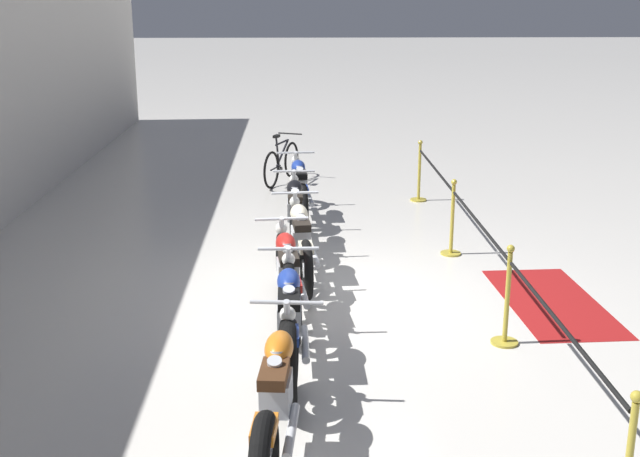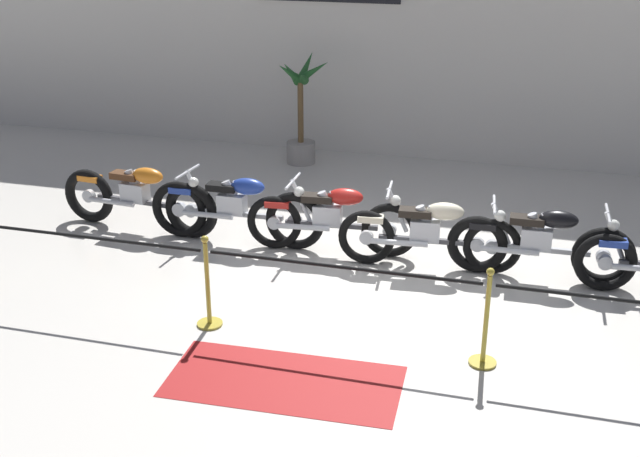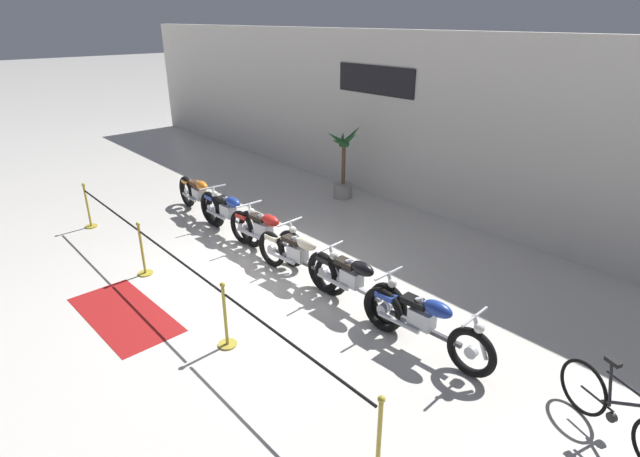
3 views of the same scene
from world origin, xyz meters
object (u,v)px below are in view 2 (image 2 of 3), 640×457
object	(u,v)px
motorcycle_blue_1	(236,209)
floor_banner	(284,381)
motorcycle_cream_3	(430,234)
stanchion_mid_left	(208,295)
potted_palm_left_of_row	(301,116)
stanchion_far_left	(215,266)
motorcycle_black_4	(541,244)
stanchion_mid_right	(485,332)
motorcycle_red_2	(332,219)
motorcycle_orange_0	(139,197)

from	to	relation	value
motorcycle_blue_1	floor_banner	world-z (taller)	motorcycle_blue_1
motorcycle_blue_1	motorcycle_cream_3	distance (m)	2.60
motorcycle_blue_1	stanchion_mid_left	xyz separation A→B (m)	(0.51, -2.19, -0.13)
potted_palm_left_of_row	stanchion_far_left	size ratio (longest dim) A/B	0.21
motorcycle_cream_3	stanchion_far_left	size ratio (longest dim) A/B	0.25
motorcycle_blue_1	motorcycle_black_4	bearing A→B (deg)	-0.81
motorcycle_blue_1	stanchion_mid_right	size ratio (longest dim) A/B	2.30
potted_palm_left_of_row	stanchion_far_left	distance (m)	5.83
motorcycle_black_4	stanchion_far_left	bearing A→B (deg)	-147.30
motorcycle_blue_1	stanchion_far_left	xyz separation A→B (m)	(0.60, -2.19, 0.23)
motorcycle_cream_3	motorcycle_black_4	bearing A→B (deg)	2.85
motorcycle_black_4	stanchion_mid_left	xyz separation A→B (m)	(-3.41, -2.13, -0.11)
stanchion_mid_right	floor_banner	distance (m)	2.03
motorcycle_blue_1	stanchion_far_left	bearing A→B (deg)	-74.59
motorcycle_red_2	stanchion_mid_right	xyz separation A→B (m)	(2.14, -2.22, -0.12)
motorcycle_cream_3	floor_banner	size ratio (longest dim) A/B	1.01
motorcycle_orange_0	floor_banner	distance (m)	4.41
motorcycle_orange_0	motorcycle_red_2	distance (m)	2.77
motorcycle_black_4	floor_banner	bearing A→B (deg)	-127.63
stanchion_mid_right	motorcycle_cream_3	bearing A→B (deg)	112.41
motorcycle_orange_0	floor_banner	xyz separation A→B (m)	(3.10, -3.11, -0.47)
motorcycle_cream_3	motorcycle_blue_1	bearing A→B (deg)	177.31
motorcycle_red_2	stanchion_far_left	xyz separation A→B (m)	(-0.70, -2.22, 0.25)
motorcycle_blue_1	motorcycle_cream_3	world-z (taller)	motorcycle_blue_1
motorcycle_orange_0	potted_palm_left_of_row	size ratio (longest dim) A/B	1.26
potted_palm_left_of_row	motorcycle_black_4	bearing A→B (deg)	-41.64
stanchion_mid_left	potted_palm_left_of_row	bearing A→B (deg)	96.80
potted_palm_left_of_row	motorcycle_blue_1	bearing A→B (deg)	-87.13
motorcycle_blue_1	potted_palm_left_of_row	distance (m)	3.61
motorcycle_orange_0	stanchion_mid_right	distance (m)	5.41
floor_banner	stanchion_far_left	bearing A→B (deg)	138.30
motorcycle_cream_3	stanchion_mid_right	size ratio (longest dim) A/B	2.15
motorcycle_blue_1	motorcycle_black_4	size ratio (longest dim) A/B	1.09
motorcycle_cream_3	floor_banner	bearing A→B (deg)	-108.34
potted_palm_left_of_row	floor_banner	world-z (taller)	potted_palm_left_of_row
motorcycle_blue_1	motorcycle_orange_0	bearing A→B (deg)	176.86
motorcycle_black_4	potted_palm_left_of_row	xyz separation A→B (m)	(-4.10, 3.65, 0.37)
floor_banner	motorcycle_black_4	bearing A→B (deg)	49.90
motorcycle_red_2	potted_palm_left_of_row	distance (m)	3.88
motorcycle_blue_1	stanchion_mid_left	bearing A→B (deg)	-76.88
motorcycle_red_2	stanchion_mid_right	bearing A→B (deg)	-46.00
motorcycle_red_2	stanchion_far_left	distance (m)	2.34
motorcycle_blue_1	stanchion_mid_right	distance (m)	4.08
motorcycle_orange_0	motorcycle_blue_1	bearing A→B (deg)	-3.14
motorcycle_black_4	motorcycle_cream_3	bearing A→B (deg)	-177.15
motorcycle_blue_1	motorcycle_black_4	world-z (taller)	motorcycle_blue_1
motorcycle_black_4	potted_palm_left_of_row	world-z (taller)	potted_palm_left_of_row
stanchion_far_left	stanchion_mid_left	bearing A→B (deg)	180.00
motorcycle_blue_1	motorcycle_red_2	bearing A→B (deg)	1.30
motorcycle_red_2	motorcycle_orange_0	bearing A→B (deg)	178.94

